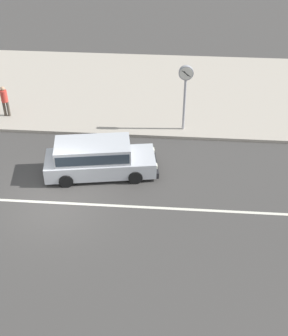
# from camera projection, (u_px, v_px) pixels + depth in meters

# --- Properties ---
(ground_plane) EXTENTS (160.00, 160.00, 0.00)m
(ground_plane) POSITION_uv_depth(u_px,v_px,m) (56.00, 203.00, 18.73)
(ground_plane) COLOR #423F3D
(lane_centre_stripe) EXTENTS (50.40, 0.14, 0.01)m
(lane_centre_stripe) POSITION_uv_depth(u_px,v_px,m) (56.00, 203.00, 18.73)
(lane_centre_stripe) COLOR silver
(lane_centre_stripe) RESTS_ON ground
(kerb_strip) EXTENTS (68.00, 10.00, 0.15)m
(kerb_strip) POSITION_uv_depth(u_px,v_px,m) (97.00, 88.00, 26.88)
(kerb_strip) COLOR #ADA393
(kerb_strip) RESTS_ON ground
(minivan_silver_1) EXTENTS (4.98, 2.44, 1.56)m
(minivan_silver_1) POSITION_uv_depth(u_px,v_px,m) (97.00, 157.00, 19.85)
(minivan_silver_1) COLOR #B7BABF
(minivan_silver_1) RESTS_ON ground
(street_clock) EXTENTS (0.68, 0.22, 3.32)m
(street_clock) POSITION_uv_depth(u_px,v_px,m) (186.00, 82.00, 21.62)
(street_clock) COLOR #9E9EA3
(street_clock) RESTS_ON kerb_strip
(pedestrian_mid_kerb) EXTENTS (0.34, 0.34, 1.63)m
(pedestrian_mid_kerb) POSITION_uv_depth(u_px,v_px,m) (5.00, 99.00, 23.60)
(pedestrian_mid_kerb) COLOR #4C4238
(pedestrian_mid_kerb) RESTS_ON kerb_strip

